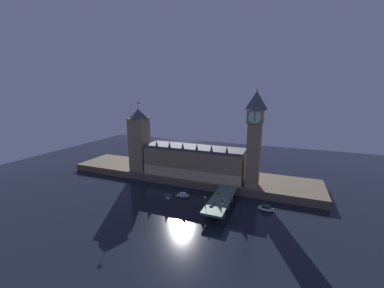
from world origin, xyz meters
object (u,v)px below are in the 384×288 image
boat_downstream (266,209)px  clock_tower (255,137)px  street_lamp_near (205,200)px  street_lamp_far (218,184)px  boat_upstream (183,195)px  car_northbound_trail (212,204)px  car_southbound_lead (223,202)px  victoria_tower (139,140)px  pedestrian_near_rail (206,205)px  pedestrian_mid_walk (230,197)px  car_northbound_lead (218,194)px  street_lamp_mid (230,194)px

boat_downstream → clock_tower: bearing=118.4°
street_lamp_near → street_lamp_far: 29.44m
street_lamp_near → boat_upstream: size_ratio=0.60×
street_lamp_near → boat_upstream: bearing=138.9°
car_northbound_trail → car_southbound_lead: 7.87m
street_lamp_near → street_lamp_far: bearing=90.0°
victoria_tower → pedestrian_near_rail: size_ratio=33.48×
pedestrian_mid_walk → boat_upstream: bearing=173.6°
pedestrian_near_rail → pedestrian_mid_walk: 20.64m
victoria_tower → boat_upstream: (54.61, -27.34, -32.69)m
boat_upstream → pedestrian_mid_walk: bearing=-6.4°
boat_downstream → street_lamp_near: bearing=-146.8°
car_northbound_lead → car_southbound_lead: car_southbound_lead is taller
car_northbound_lead → street_lamp_near: size_ratio=0.62×
clock_tower → victoria_tower: size_ratio=1.18×
victoria_tower → pedestrian_mid_walk: bearing=-19.1°
victoria_tower → street_lamp_mid: (91.18, -33.73, -22.84)m
clock_tower → street_lamp_mid: clock_tower is taller
car_southbound_lead → pedestrian_mid_walk: bearing=71.8°
car_southbound_lead → street_lamp_near: (-9.08, -8.26, 3.41)m
car_northbound_trail → pedestrian_near_rail: pedestrian_near_rail is taller
boat_downstream → car_northbound_trail: bearing=-147.8°
street_lamp_far → car_northbound_lead: bearing=-72.5°
car_northbound_trail → pedestrian_mid_walk: 16.60m
street_lamp_near → boat_downstream: 42.38m
victoria_tower → street_lamp_far: 84.30m
car_northbound_lead → boat_upstream: bearing=175.6°
pedestrian_near_rail → boat_downstream: pedestrian_near_rail is taller
victoria_tower → boat_downstream: size_ratio=5.39×
street_lamp_mid → boat_downstream: (22.13, 7.87, -9.70)m
clock_tower → boat_upstream: clock_tower is taller
car_northbound_lead → street_lamp_near: 19.57m
pedestrian_mid_walk → clock_tower: bearing=71.1°
clock_tower → boat_downstream: bearing=-61.6°
boat_upstream → boat_downstream: 58.72m
victoria_tower → street_lamp_far: size_ratio=10.31×
victoria_tower → car_northbound_trail: (82.10, -45.52, -26.23)m
car_southbound_lead → victoria_tower: bearing=155.4°
pedestrian_near_rail → street_lamp_near: (-0.40, -0.00, 3.09)m
car_northbound_lead → pedestrian_mid_walk: (8.68, -1.90, 0.35)m
clock_tower → car_northbound_trail: (-18.58, -43.02, -36.52)m
clock_tower → street_lamp_near: clock_tower is taller
car_southbound_lead → street_lamp_near: 12.74m
clock_tower → car_northbound_trail: 59.41m
street_lamp_mid → car_northbound_lead: bearing=154.9°
pedestrian_near_rail → boat_upstream: 33.12m
street_lamp_mid → street_lamp_far: size_ratio=1.08×
car_northbound_lead → street_lamp_mid: (9.08, -4.26, 3.39)m
car_northbound_trail → pedestrian_near_rail: 4.14m
pedestrian_near_rail → boat_downstream: 41.45m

